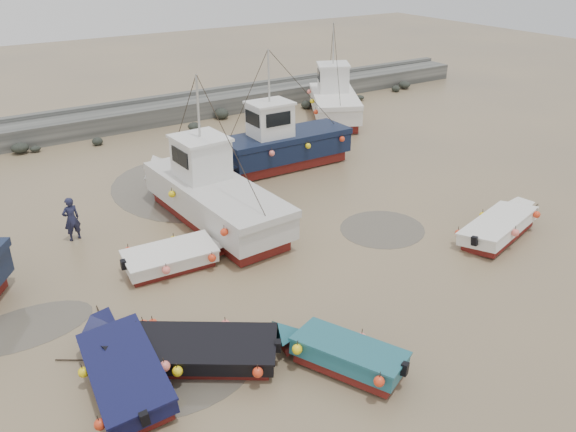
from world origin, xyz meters
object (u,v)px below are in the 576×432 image
Objects in this scene: dinghy_4 at (190,348)px; cabin_boat_2 at (276,144)px; cabin_boat_3 at (334,99)px; person at (75,239)px; dinghy_3 at (504,224)px; cabin_boat_1 at (208,192)px; dinghy_1 at (123,363)px; dinghy_5 at (179,253)px; dinghy_2 at (336,350)px.

dinghy_4 is 15.64m from cabin_boat_2.
cabin_boat_3 is 21.04m from person.
cabin_boat_1 is at bearing -144.55° from dinghy_3.
dinghy_1 is 1.09× the size of dinghy_4.
dinghy_5 is at bearing 56.58° from dinghy_1.
cabin_boat_3 is (16.48, 12.52, 0.80)m from dinghy_5.
dinghy_5 is at bearing -126.72° from dinghy_3.
person is (-11.15, -2.36, -1.34)m from cabin_boat_2.
cabin_boat_1 is (4.50, 8.27, 0.76)m from dinghy_4.
dinghy_1 is 1.25× the size of dinghy_2.
dinghy_1 reaches higher than person.
dinghy_2 is at bearing 156.44° from cabin_boat_2.
dinghy_3 is 0.71× the size of cabin_boat_3.
dinghy_5 is (3.67, 4.82, 0.01)m from dinghy_1.
dinghy_1 is at bearing 135.33° from cabin_boat_2.
person is at bearing -143.02° from dinghy_5.
dinghy_2 is 12.69m from person.
dinghy_1 is at bearing 73.95° from person.
dinghy_2 is 0.51× the size of cabin_boat_2.
dinghy_4 is 5.53m from dinghy_5.
cabin_boat_2 is 10.06m from cabin_boat_3.
dinghy_5 is 5.18m from person.
dinghy_3 is 0.64× the size of cabin_boat_2.
cabin_boat_3 is at bearing -12.34° from dinghy_4.
dinghy_4 is 0.51× the size of cabin_boat_1.
dinghy_3 is 3.44× the size of person.
cabin_boat_3 is at bearing 44.56° from dinghy_1.
dinghy_3 is at bearing 3.55° from dinghy_1.
dinghy_2 and dinghy_5 have the same top height.
cabin_boat_3 is at bearing 130.75° from dinghy_5.
dinghy_4 is at bearing -15.87° from dinghy_5.
cabin_boat_2 is (-3.96, 11.55, 0.80)m from dinghy_3.
cabin_boat_3 is 4.86× the size of person.
dinghy_3 is 1.10× the size of dinghy_4.
cabin_boat_1 is (2.66, 3.05, 0.74)m from dinghy_5.
cabin_boat_1 is (1.02, 10.62, 0.74)m from dinghy_2.
dinghy_3 is (10.64, 2.67, -0.02)m from dinghy_2.
dinghy_4 is at bearing 141.04° from cabin_boat_2.
person is (-15.12, 9.20, -0.54)m from dinghy_3.
dinghy_1 is 6.06m from dinghy_5.
person is (0.83, 9.11, -0.54)m from dinghy_1.
cabin_boat_2 and cabin_boat_3 have the same top height.
cabin_boat_3 is (4.20, 17.42, 0.81)m from dinghy_3.
cabin_boat_1 and cabin_boat_2 have the same top height.
person is at bearing 163.03° from cabin_boat_1.
dinghy_5 is (-12.28, 4.90, 0.02)m from dinghy_3.
cabin_boat_2 is (8.32, 6.65, 0.79)m from dinghy_5.
dinghy_3 is 12.51m from cabin_boat_1.
person is at bearing 103.53° from cabin_boat_2.
dinghy_2 is 10.97m from dinghy_3.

